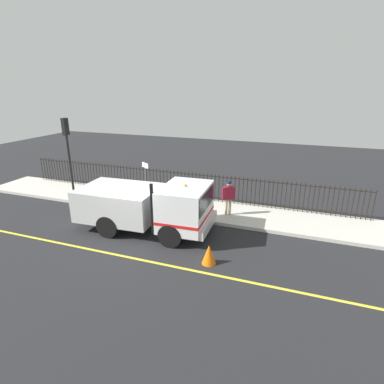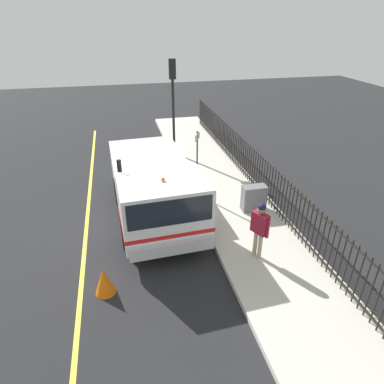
% 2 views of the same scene
% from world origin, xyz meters
% --- Properties ---
extents(ground_plane, '(49.69, 49.69, 0.00)m').
position_xyz_m(ground_plane, '(0.00, 0.00, 0.00)').
color(ground_plane, '#232326').
rests_on(ground_plane, ground).
extents(sidewalk_slab, '(2.82, 22.59, 0.16)m').
position_xyz_m(sidewalk_slab, '(3.40, 0.00, 0.08)').
color(sidewalk_slab, beige).
rests_on(sidewalk_slab, ground).
extents(lane_marking, '(0.12, 20.33, 0.01)m').
position_xyz_m(lane_marking, '(-1.81, 0.00, 0.00)').
color(lane_marking, yellow).
rests_on(lane_marking, ground).
extents(work_truck, '(2.74, 5.94, 2.53)m').
position_xyz_m(work_truck, '(0.52, -0.47, 1.25)').
color(work_truck, white).
rests_on(work_truck, ground).
extents(worker_standing, '(0.41, 0.58, 1.71)m').
position_xyz_m(worker_standing, '(3.01, -3.24, 1.20)').
color(worker_standing, maroon).
rests_on(worker_standing, sidewalk_slab).
extents(iron_fence, '(0.04, 19.23, 1.49)m').
position_xyz_m(iron_fence, '(4.56, -0.00, 0.91)').
color(iron_fence, black).
rests_on(iron_fence, sidewalk_slab).
extents(traffic_light_near, '(0.31, 0.23, 4.36)m').
position_xyz_m(traffic_light_near, '(2.14, 5.07, 3.24)').
color(traffic_light_near, black).
rests_on(traffic_light_near, sidewalk_slab).
extents(utility_cabinet, '(0.82, 0.41, 0.91)m').
position_xyz_m(utility_cabinet, '(3.88, -0.81, 0.61)').
color(utility_cabinet, slate).
rests_on(utility_cabinet, sidewalk_slab).
extents(traffic_cone, '(0.51, 0.51, 0.73)m').
position_xyz_m(traffic_cone, '(-1.18, -3.55, 0.37)').
color(traffic_cone, orange).
rests_on(traffic_cone, ground).
extents(street_sign, '(0.28, 0.45, 2.50)m').
position_xyz_m(street_sign, '(2.22, 0.69, 1.70)').
color(street_sign, '#4C4C4C').
rests_on(street_sign, sidewalk_slab).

